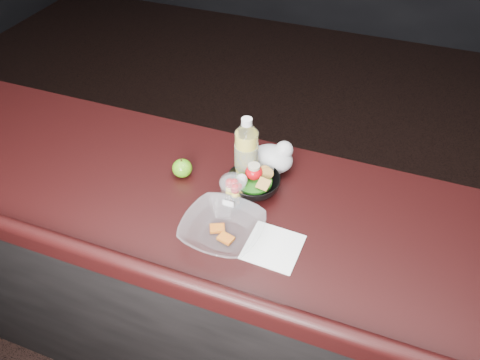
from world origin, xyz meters
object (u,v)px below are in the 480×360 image
object	(u,v)px
takeout_bowl	(223,229)
fruit_cup	(233,191)
green_apple	(182,168)
lemonade_bottle	(246,154)
snack_bowl	(253,183)

from	to	relation	value
takeout_bowl	fruit_cup	bearing A→B (deg)	98.40
takeout_bowl	green_apple	bearing A→B (deg)	138.39
lemonade_bottle	green_apple	distance (m)	0.23
green_apple	takeout_bowl	distance (m)	0.32
lemonade_bottle	green_apple	world-z (taller)	lemonade_bottle
snack_bowl	takeout_bowl	size ratio (longest dim) A/B	0.86
lemonade_bottle	fruit_cup	size ratio (longest dim) A/B	2.00
snack_bowl	takeout_bowl	distance (m)	0.23
fruit_cup	takeout_bowl	world-z (taller)	fruit_cup
lemonade_bottle	takeout_bowl	xyz separation A→B (m)	(0.03, -0.28, -0.07)
lemonade_bottle	takeout_bowl	bearing A→B (deg)	-84.57
fruit_cup	snack_bowl	size ratio (longest dim) A/B	0.55
lemonade_bottle	green_apple	bearing A→B (deg)	-161.41
green_apple	snack_bowl	xyz separation A→B (m)	(0.26, 0.02, 0.00)
fruit_cup	snack_bowl	bearing A→B (deg)	66.48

